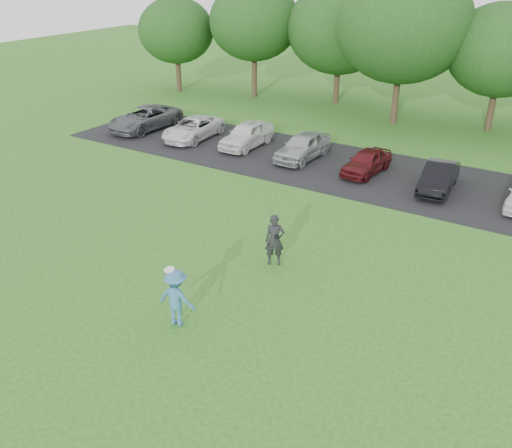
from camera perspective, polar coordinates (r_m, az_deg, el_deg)
The scene contains 6 objects.
ground at distance 16.15m, azimuth -6.74°, elevation -8.73°, with size 100.00×100.00×0.00m, color #24641C.
parking_lot at distance 26.34m, azimuth 11.18°, elevation 5.03°, with size 32.00×6.50×0.03m, color black.
frisbee_player at distance 15.27m, azimuth -7.95°, elevation -7.33°, with size 1.12×0.76×1.87m.
camera_bystander at distance 17.95m, azimuth 1.88°, elevation -1.64°, with size 0.74×0.68×1.69m.
parked_cars at distance 27.04m, azimuth 6.25°, elevation 7.26°, with size 28.37×4.59×1.25m.
tree_row at distance 33.96m, azimuth 20.92°, elevation 17.01°, with size 42.39×9.85×8.64m.
Camera 1 is at (8.67, -10.17, 9.06)m, focal length 40.00 mm.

